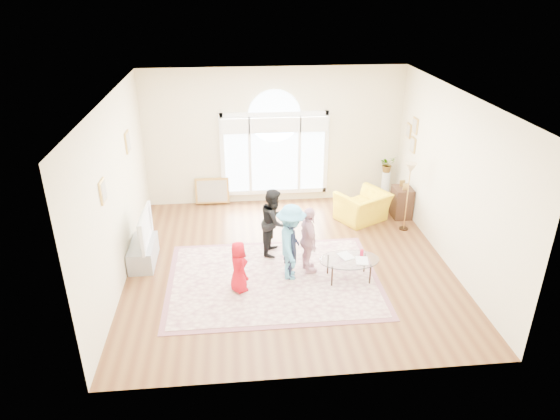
{
  "coord_description": "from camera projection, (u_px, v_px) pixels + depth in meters",
  "views": [
    {
      "loc": [
        -0.97,
        -8.15,
        4.98
      ],
      "look_at": [
        -0.14,
        0.3,
        0.99
      ],
      "focal_mm": 32.0,
      "sensor_mm": 36.0,
      "label": 1
    }
  ],
  "objects": [
    {
      "name": "room_shell",
      "position": [
        275.0,
        140.0,
        11.43
      ],
      "size": [
        6.0,
        6.0,
        6.0
      ],
      "color": "beige",
      "rests_on": "ground"
    },
    {
      "name": "plant_pedestal",
      "position": [
        385.0,
        185.0,
        12.18
      ],
      "size": [
        0.2,
        0.2,
        0.7
      ],
      "primitive_type": "cylinder",
      "color": "white",
      "rests_on": "ground"
    },
    {
      "name": "rug_border",
      "position": [
        274.0,
        280.0,
        9.02
      ],
      "size": [
        3.8,
        2.8,
        0.01
      ],
      "primitive_type": "cube",
      "color": "#87515A",
      "rests_on": "ground"
    },
    {
      "name": "child_black",
      "position": [
        274.0,
        221.0,
        9.63
      ],
      "size": [
        0.66,
        0.76,
        1.33
      ],
      "primitive_type": "imported",
      "rotation": [
        0.0,
        0.0,
        1.31
      ],
      "color": "black",
      "rests_on": "area_rug"
    },
    {
      "name": "television",
      "position": [
        141.0,
        228.0,
        9.26
      ],
      "size": [
        0.17,
        1.09,
        0.63
      ],
      "color": "black",
      "rests_on": "tv_console"
    },
    {
      "name": "ground",
      "position": [
        289.0,
        263.0,
        9.54
      ],
      "size": [
        6.0,
        6.0,
        0.0
      ],
      "primitive_type": "plane",
      "color": "#542F19",
      "rests_on": "ground"
    },
    {
      "name": "child_pink",
      "position": [
        309.0,
        240.0,
        9.0
      ],
      "size": [
        0.41,
        0.78,
        1.28
      ],
      "primitive_type": "imported",
      "rotation": [
        0.0,
        0.0,
        1.71
      ],
      "color": "#DEA2B0",
      "rests_on": "area_rug"
    },
    {
      "name": "child_blue",
      "position": [
        291.0,
        242.0,
        8.79
      ],
      "size": [
        0.6,
        0.96,
        1.41
      ],
      "primitive_type": "imported",
      "rotation": [
        0.0,
        0.0,
        1.48
      ],
      "color": "#4A9AC1",
      "rests_on": "area_rug"
    },
    {
      "name": "armchair",
      "position": [
        363.0,
        207.0,
        11.09
      ],
      "size": [
        1.33,
        1.28,
        0.66
      ],
      "primitive_type": "imported",
      "rotation": [
        0.0,
        0.0,
        3.65
      ],
      "color": "yellow",
      "rests_on": "ground"
    },
    {
      "name": "child_red",
      "position": [
        239.0,
        267.0,
        8.5
      ],
      "size": [
        0.46,
        0.54,
        0.93
      ],
      "primitive_type": "imported",
      "rotation": [
        0.0,
        0.0,
        1.99
      ],
      "color": "#B40B18",
      "rests_on": "area_rug"
    },
    {
      "name": "area_rug",
      "position": [
        274.0,
        279.0,
        9.01
      ],
      "size": [
        3.6,
        2.6,
        0.02
      ],
      "primitive_type": "cube",
      "color": "beige",
      "rests_on": "ground"
    },
    {
      "name": "tv_console",
      "position": [
        143.0,
        253.0,
        9.48
      ],
      "size": [
        0.45,
        1.0,
        0.42
      ],
      "primitive_type": "cube",
      "color": "#94989C",
      "rests_on": "ground"
    },
    {
      "name": "child_navy",
      "position": [
        291.0,
        248.0,
        8.86
      ],
      "size": [
        0.29,
        0.43,
        1.17
      ],
      "primitive_type": "imported",
      "rotation": [
        0.0,
        0.0,
        1.55
      ],
      "color": "#171F37",
      "rests_on": "area_rug"
    },
    {
      "name": "coffee_table",
      "position": [
        349.0,
        260.0,
        8.87
      ],
      "size": [
        1.08,
        0.69,
        0.54
      ],
      "rotation": [
        0.0,
        0.0,
        0.0
      ],
      "color": "silver",
      "rests_on": "ground"
    },
    {
      "name": "floor_lamp",
      "position": [
        410.0,
        174.0,
        10.3
      ],
      "size": [
        0.29,
        0.29,
        1.51
      ],
      "color": "black",
      "rests_on": "ground"
    },
    {
      "name": "potted_plant",
      "position": [
        387.0,
        164.0,
        11.95
      ],
      "size": [
        0.43,
        0.4,
        0.39
      ],
      "primitive_type": "imported",
      "rotation": [
        0.0,
        0.0,
        0.32
      ],
      "color": "#33722D",
      "rests_on": "plant_pedestal"
    },
    {
      "name": "leaning_picture",
      "position": [
        213.0,
        204.0,
        12.02
      ],
      "size": [
        0.8,
        0.14,
        0.62
      ],
      "primitive_type": "cube",
      "rotation": [
        -0.14,
        0.0,
        0.0
      ],
      "color": "tan",
      "rests_on": "ground"
    },
    {
      "name": "side_cabinet",
      "position": [
        402.0,
        202.0,
        11.27
      ],
      "size": [
        0.4,
        0.5,
        0.7
      ],
      "primitive_type": "cube",
      "color": "black",
      "rests_on": "ground"
    }
  ]
}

